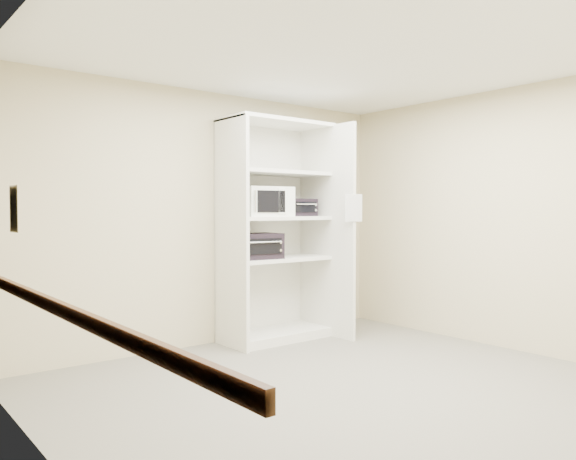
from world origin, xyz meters
TOP-DOWN VIEW (x-y plane):
  - floor at (0.00, 0.00)m, footprint 4.50×4.00m
  - ceiling at (0.00, 0.00)m, footprint 4.50×4.00m
  - wall_back at (0.00, 2.00)m, footprint 4.50×0.02m
  - wall_left at (-2.25, 0.00)m, footprint 0.02×4.00m
  - wall_right at (2.25, 0.00)m, footprint 0.02×4.00m
  - shelving_unit at (0.67, 1.70)m, footprint 1.24×0.92m
  - microwave at (0.45, 1.69)m, footprint 0.58×0.47m
  - toaster_oven_upper at (0.95, 1.69)m, footprint 0.37×0.30m
  - toaster_oven_lower at (0.31, 1.65)m, footprint 0.53×0.42m
  - paper_sign at (1.20, 1.07)m, footprint 0.23×0.03m
  - chair_rail at (-2.23, 0.00)m, footprint 0.04×3.98m
  - wall_poster at (-2.24, 0.85)m, footprint 0.01×0.23m

SIDE VIEW (x-z plane):
  - floor at x=0.00m, z-range -0.01..0.01m
  - chair_rail at x=-2.23m, z-range 0.86..0.94m
  - toaster_oven_lower at x=0.31m, z-range 0.92..1.19m
  - shelving_unit at x=0.67m, z-range -0.08..2.34m
  - wall_back at x=0.00m, z-range 0.00..2.70m
  - wall_left at x=-2.25m, z-range 0.00..2.70m
  - wall_right at x=2.25m, z-range 0.00..2.70m
  - wall_poster at x=-2.24m, z-range 1.29..1.60m
  - paper_sign at x=1.20m, z-range 1.32..1.61m
  - toaster_oven_upper at x=0.95m, z-range 1.37..1.57m
  - microwave at x=0.45m, z-range 1.37..1.69m
  - ceiling at x=0.00m, z-range 2.70..2.71m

